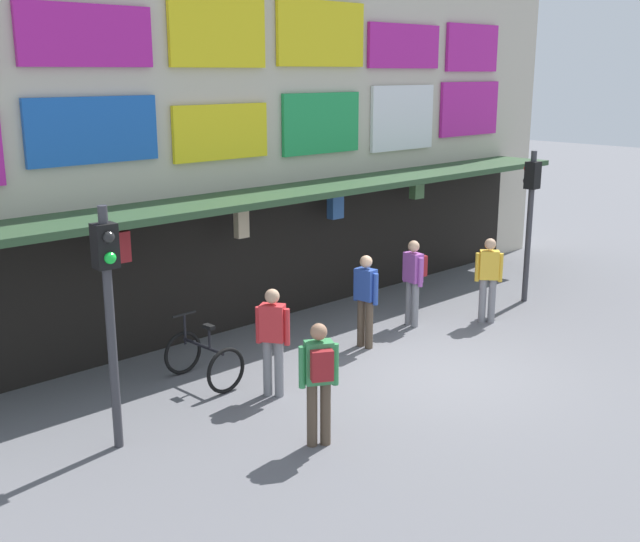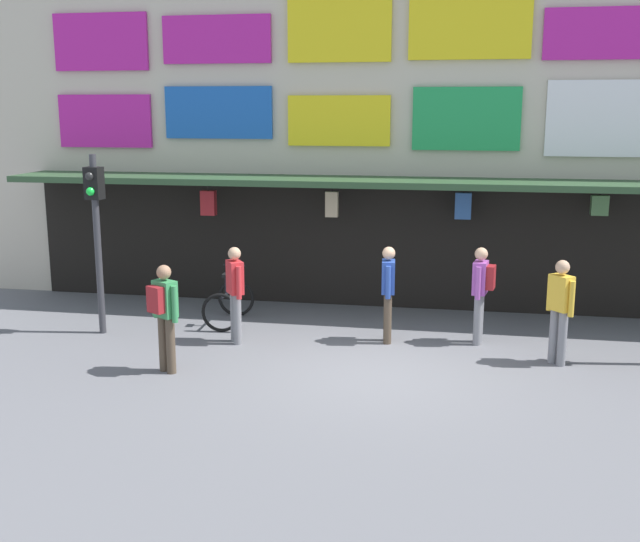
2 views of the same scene
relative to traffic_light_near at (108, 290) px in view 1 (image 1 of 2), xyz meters
The scene contains 10 objects.
ground_plane 5.64m from the traffic_light_near, 12.99° to the right, with size 80.00×80.00×0.00m, color slate.
shopfront 6.38m from the traffic_light_near, 33.74° to the left, with size 18.00×2.60×8.00m.
traffic_light_near is the anchor object (origin of this frame).
traffic_light_far 9.69m from the traffic_light_near, ahead, with size 0.29×0.33×3.20m.
bicycle_parked 2.89m from the traffic_light_near, 26.00° to the left, with size 0.76×1.19×1.05m.
pedestrian_in_blue 6.80m from the traffic_light_near, ahead, with size 0.40×0.52×1.68m.
pedestrian_in_yellow 5.26m from the traffic_light_near, ahead, with size 0.25×0.53×1.68m.
pedestrian_in_red 2.81m from the traffic_light_near, ahead, with size 0.38×0.46×1.68m.
pedestrian_in_black 2.87m from the traffic_light_near, 42.83° to the right, with size 0.48×0.46×1.68m.
pedestrian_in_green 7.96m from the traffic_light_near, ahead, with size 0.40×0.42×1.68m.
Camera 1 is at (-9.54, -7.37, 4.78)m, focal length 43.50 mm.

